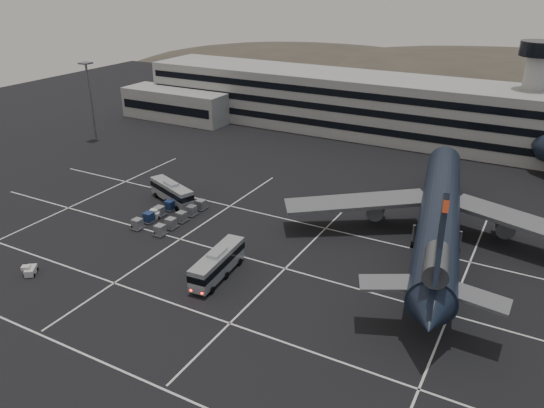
{
  "coord_description": "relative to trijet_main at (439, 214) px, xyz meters",
  "views": [
    {
      "loc": [
        40.52,
        -51.97,
        37.74
      ],
      "look_at": [
        5.35,
        12.42,
        5.0
      ],
      "focal_mm": 35.0,
      "sensor_mm": 36.0,
      "label": 1
    }
  ],
  "objects": [
    {
      "name": "trijet_main",
      "position": [
        0.0,
        0.0,
        0.0
      ],
      "size": [
        46.67,
        57.46,
        18.08
      ],
      "rotation": [
        0.0,
        0.0,
        0.18
      ],
      "color": "black",
      "rests_on": "ground"
    },
    {
      "name": "tug_a",
      "position": [
        -42.71,
        -11.95,
        -4.55
      ],
      "size": [
        2.03,
        2.72,
        1.57
      ],
      "rotation": [
        0.0,
        0.0,
        0.25
      ],
      "color": "silver",
      "rests_on": "ground"
    },
    {
      "name": "uld_cluster",
      "position": [
        -40.43,
        -11.26,
        -4.43
      ],
      "size": [
        6.35,
        12.89,
        1.67
      ],
      "rotation": [
        0.0,
        0.0,
        0.01
      ],
      "color": "#2D2D30",
      "rests_on": "ground"
    },
    {
      "name": "hills",
      "position": [
        -10.6,
        149.66,
        -17.32
      ],
      "size": [
        352.0,
        180.0,
        44.0
      ],
      "color": "#38332B",
      "rests_on": "ground"
    },
    {
      "name": "lightpole_left",
      "position": [
        -83.59,
        14.66,
        6.57
      ],
      "size": [
        2.4,
        2.4,
        18.28
      ],
      "color": "slate",
      "rests_on": "ground"
    },
    {
      "name": "tug_b",
      "position": [
        -45.91,
        -34.1,
        -4.63
      ],
      "size": [
        2.32,
        2.51,
        1.39
      ],
      "rotation": [
        0.0,
        0.0,
        0.62
      ],
      "color": "silver",
      "rests_on": "ground"
    },
    {
      "name": "terminal",
      "position": [
        -31.53,
        50.8,
        1.68
      ],
      "size": [
        125.0,
        26.0,
        24.0
      ],
      "color": "gray",
      "rests_on": "ground"
    },
    {
      "name": "bus_near",
      "position": [
        -23.5,
        -22.46,
        -3.11
      ],
      "size": [
        3.55,
        11.25,
        3.91
      ],
      "rotation": [
        0.0,
        0.0,
        0.08
      ],
      "color": "#9EA1A6",
      "rests_on": "ground"
    },
    {
      "name": "ground",
      "position": [
        -28.59,
        -20.34,
        -5.25
      ],
      "size": [
        260.0,
        260.0,
        0.0
      ],
      "primitive_type": "plane",
      "color": "black",
      "rests_on": "ground"
    },
    {
      "name": "lane_markings",
      "position": [
        -27.64,
        -19.62,
        -5.24
      ],
      "size": [
        90.0,
        55.62,
        0.01
      ],
      "color": "silver",
      "rests_on": "ground"
    },
    {
      "name": "bus_far",
      "position": [
        -44.33,
        -5.85,
        -3.16
      ],
      "size": [
        10.97,
        6.35,
        3.82
      ],
      "rotation": [
        0.0,
        0.0,
        1.19
      ],
      "color": "#9EA1A6",
      "rests_on": "ground"
    }
  ]
}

